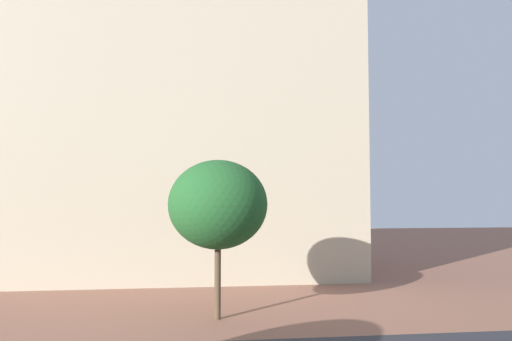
{
  "coord_description": "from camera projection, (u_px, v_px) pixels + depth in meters",
  "views": [
    {
      "loc": [
        -1.4,
        -3.23,
        4.66
      ],
      "look_at": [
        0.24,
        10.13,
        5.46
      ],
      "focal_mm": 33.56,
      "sensor_mm": 36.0,
      "label": 1
    }
  ],
  "objects": [
    {
      "name": "landmark_building",
      "position": [
        164.0,
        97.0,
        31.76
      ],
      "size": [
        23.88,
        12.93,
        35.32
      ],
      "color": "beige",
      "rests_on": "ground_plane"
    },
    {
      "name": "tree_curb_far",
      "position": [
        218.0,
        205.0,
        18.8
      ],
      "size": [
        3.9,
        3.9,
        6.2
      ],
      "color": "brown",
      "rests_on": "ground_plane"
    }
  ]
}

